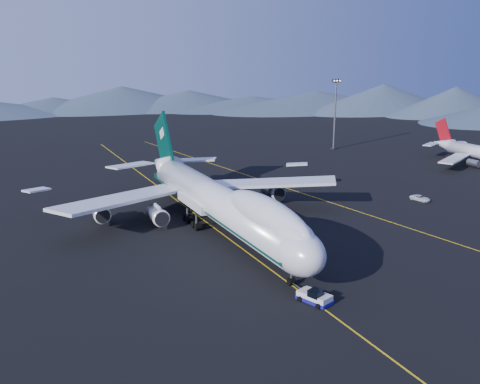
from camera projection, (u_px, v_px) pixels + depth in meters
name	position (u px, v px, depth m)	size (l,w,h in m)	color
ground	(218.00, 231.00, 99.37)	(500.00, 500.00, 0.00)	black
taxiway_line_main	(218.00, 231.00, 99.37)	(0.25, 220.00, 0.01)	gold
taxiway_line_side	(323.00, 200.00, 120.53)	(0.25, 200.00, 0.01)	gold
boeing_747	(218.00, 201.00, 97.95)	(59.62, 72.43, 19.37)	silver
pushback_tug	(314.00, 298.00, 70.68)	(3.80, 5.18, 2.03)	silver
service_van	(420.00, 198.00, 119.88)	(2.07, 4.48, 1.25)	silver
floodlight_mast	(335.00, 114.00, 183.06)	(2.95, 2.22, 23.91)	black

